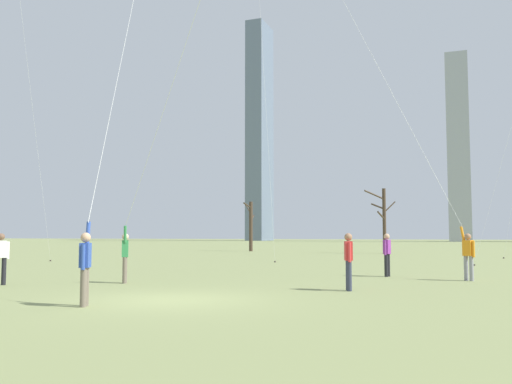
{
  "coord_description": "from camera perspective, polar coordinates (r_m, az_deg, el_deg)",
  "views": [
    {
      "loc": [
        6.74,
        -12.07,
        1.56
      ],
      "look_at": [
        0.0,
        6.0,
        3.05
      ],
      "focal_mm": 39.4,
      "sensor_mm": 36.0,
      "label": 1
    }
  ],
  "objects": [
    {
      "name": "bare_tree_left_of_center",
      "position": [
        49.12,
        12.8,
        -2.57
      ],
      "size": [
        2.46,
        2.13,
        5.55
      ],
      "color": "#423326",
      "rests_on": "ground"
    },
    {
      "name": "bare_tree_rightmost",
      "position": [
        54.89,
        -0.54,
        -3.34
      ],
      "size": [
        1.27,
        2.5,
        4.84
      ],
      "color": "#423326",
      "rests_on": "ground"
    },
    {
      "name": "kite_flyer_midfield_center_orange",
      "position": [
        15.06,
        -15.02,
        3.6
      ],
      "size": [
        4.88,
        11.16,
        17.22
      ],
      "color": "#726656",
      "rests_on": "ground"
    },
    {
      "name": "bystander_far_off_by_trees",
      "position": [
        21.93,
        13.16,
        -6.01
      ],
      "size": [
        0.27,
        0.5,
        1.62
      ],
      "color": "black",
      "rests_on": "ground"
    },
    {
      "name": "kite_flyer_midfield_right_pink",
      "position": [
        15.93,
        -8.7,
        7.75
      ],
      "size": [
        12.09,
        9.85,
        17.71
      ],
      "color": "#726656",
      "rests_on": "ground"
    },
    {
      "name": "kite_flyer_far_back_yellow",
      "position": [
        21.52,
        17.69,
        0.51
      ],
      "size": [
        8.35,
        5.54,
        18.68
      ],
      "color": "gray",
      "rests_on": "ground"
    },
    {
      "name": "bystander_strolling_midfield",
      "position": [
        16.16,
        9.38,
        -6.68
      ],
      "size": [
        0.3,
        0.49,
        1.62
      ],
      "color": "#33384C",
      "rests_on": "ground"
    },
    {
      "name": "ground_plane",
      "position": [
        13.91,
        -8.82,
        -10.8
      ],
      "size": [
        400.0,
        400.0,
        0.0
      ],
      "primitive_type": "plane",
      "color": "#848E56"
    },
    {
      "name": "skyline_tall_tower",
      "position": [
        164.67,
        0.37,
        6.16
      ],
      "size": [
        5.0,
        10.68,
        63.5
      ],
      "color": "slate",
      "rests_on": "ground"
    },
    {
      "name": "skyline_mid_tower_left",
      "position": [
        147.6,
        19.86,
        4.27
      ],
      "size": [
        5.25,
        7.93,
        46.27
      ],
      "color": "#9EA3AD",
      "rests_on": "ground"
    }
  ]
}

